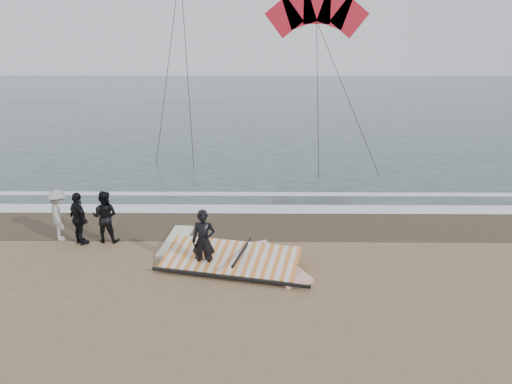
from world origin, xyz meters
TOP-DOWN VIEW (x-y plane):
  - ground at (0.00, 0.00)m, footprint 120.00×120.00m
  - sea at (0.00, 33.00)m, footprint 120.00×54.00m
  - wet_sand at (0.00, 4.50)m, footprint 120.00×2.80m
  - foam_near at (0.00, 5.90)m, footprint 120.00×0.90m
  - foam_far at (0.00, 7.60)m, footprint 120.00×0.45m
  - man_main at (-1.29, 1.23)m, footprint 0.64×0.45m
  - board_white at (0.58, 1.63)m, footprint 1.87×2.78m
  - board_cream at (-2.33, 3.02)m, footprint 0.78×2.29m
  - trio_cluster at (-5.19, 3.11)m, footprint 2.29×1.35m
  - sail_rig at (-0.67, 1.54)m, footprint 4.05×2.46m
  - kite_red at (3.86, 24.31)m, footprint 7.77×7.35m

SIDE VIEW (x-z plane):
  - ground at x=0.00m, z-range 0.00..0.00m
  - wet_sand at x=0.00m, z-range 0.00..0.01m
  - sea at x=0.00m, z-range 0.00..0.02m
  - foam_near at x=0.00m, z-range 0.02..0.03m
  - foam_far at x=0.00m, z-range 0.02..0.03m
  - board_cream at x=-2.33m, z-range 0.00..0.09m
  - board_white at x=0.58m, z-range 0.00..0.11m
  - sail_rig at x=-0.67m, z-range -0.05..0.44m
  - trio_cluster at x=-5.19m, z-range -0.01..1.58m
  - man_main at x=-1.29m, z-range 0.00..1.68m
  - kite_red at x=3.86m, z-range -1.15..14.77m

